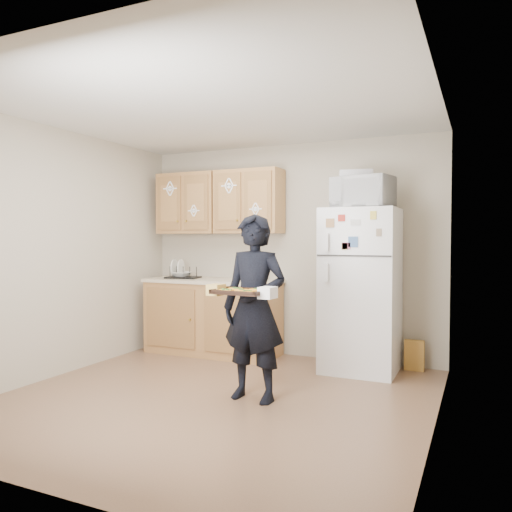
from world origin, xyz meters
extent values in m
plane|color=brown|center=(0.00, 0.00, 0.00)|extent=(3.60, 3.60, 0.00)
plane|color=silver|center=(0.00, 0.00, 2.50)|extent=(3.60, 3.60, 0.00)
cube|color=#ACA18B|center=(0.00, 1.80, 1.25)|extent=(3.60, 0.04, 2.50)
cube|color=#ACA18B|center=(0.00, -1.80, 1.25)|extent=(3.60, 0.04, 2.50)
cube|color=#ACA18B|center=(-1.80, 0.00, 1.25)|extent=(0.04, 3.60, 2.50)
cube|color=#ACA18B|center=(1.80, 0.00, 1.25)|extent=(0.04, 3.60, 2.50)
cube|color=white|center=(0.95, 1.43, 0.85)|extent=(0.75, 0.70, 1.70)
cube|color=olive|center=(-0.85, 1.48, 0.43)|extent=(1.60, 0.60, 0.86)
cube|color=beige|center=(-0.85, 1.48, 0.88)|extent=(1.64, 0.64, 0.04)
cube|color=olive|center=(-1.25, 1.61, 1.83)|extent=(0.80, 0.33, 0.75)
cube|color=olive|center=(-0.43, 1.61, 1.83)|extent=(0.80, 0.33, 0.75)
cube|color=gold|center=(1.47, 1.67, 0.16)|extent=(0.20, 0.07, 0.32)
imported|color=black|center=(0.33, 0.11, 0.80)|extent=(0.61, 0.42, 1.60)
cube|color=black|center=(0.35, -0.19, 0.96)|extent=(0.44, 0.33, 0.04)
cylinder|color=yellow|center=(0.25, -0.25, 0.97)|extent=(0.14, 0.14, 0.02)
cylinder|color=yellow|center=(0.44, -0.26, 0.97)|extent=(0.14, 0.14, 0.02)
cylinder|color=yellow|center=(0.26, -0.11, 0.97)|extent=(0.14, 0.14, 0.02)
cylinder|color=yellow|center=(0.45, -0.13, 0.97)|extent=(0.14, 0.14, 0.02)
cylinder|color=yellow|center=(0.35, -0.19, 0.97)|extent=(0.14, 0.14, 0.02)
imported|color=white|center=(0.97, 1.38, 1.86)|extent=(0.65, 0.50, 0.32)
cube|color=silver|center=(0.90, 1.41, 2.06)|extent=(0.37, 0.28, 0.07)
cube|color=black|center=(-1.26, 1.46, 0.98)|extent=(0.43, 0.36, 0.16)
imported|color=silver|center=(-1.28, 1.46, 0.95)|extent=(0.25, 0.25, 0.06)
imported|color=white|center=(-0.27, 1.33, 1.01)|extent=(0.10, 0.11, 0.21)
camera|label=1|loc=(2.10, -3.75, 1.39)|focal=35.00mm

